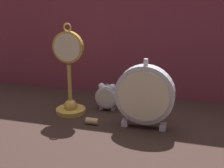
# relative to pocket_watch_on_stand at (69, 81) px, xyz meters

# --- Properties ---
(ground_plane) EXTENTS (4.00, 4.00, 0.00)m
(ground_plane) POSITION_rel_pocket_watch_on_stand_xyz_m (0.16, -0.07, -0.12)
(ground_plane) COLOR black
(fabric_backdrop_drape) EXTENTS (1.50, 0.01, 0.56)m
(fabric_backdrop_drape) POSITION_rel_pocket_watch_on_stand_xyz_m (0.16, 0.25, 0.16)
(fabric_backdrop_drape) COLOR brown
(fabric_backdrop_drape) RESTS_ON ground_plane
(pocket_watch_on_stand) EXTENTS (0.11, 0.11, 0.32)m
(pocket_watch_on_stand) POSITION_rel_pocket_watch_on_stand_xyz_m (0.00, 0.00, 0.00)
(pocket_watch_on_stand) COLOR gold
(pocket_watch_on_stand) RESTS_ON ground_plane
(alarm_clock_twin_bell) EXTENTS (0.08, 0.03, 0.10)m
(alarm_clock_twin_bell) POSITION_rel_pocket_watch_on_stand_xyz_m (0.12, 0.06, -0.06)
(alarm_clock_twin_bell) COLOR silver
(alarm_clock_twin_bell) RESTS_ON ground_plane
(mantel_clock_silver) EXTENTS (0.19, 0.04, 0.23)m
(mantel_clock_silver) POSITION_rel_pocket_watch_on_stand_xyz_m (0.28, -0.05, -0.01)
(mantel_clock_silver) COLOR silver
(mantel_clock_silver) RESTS_ON ground_plane
(wine_cork) EXTENTS (0.04, 0.02, 0.02)m
(wine_cork) POSITION_rel_pocket_watch_on_stand_xyz_m (0.11, -0.07, -0.11)
(wine_cork) COLOR tan
(wine_cork) RESTS_ON ground_plane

